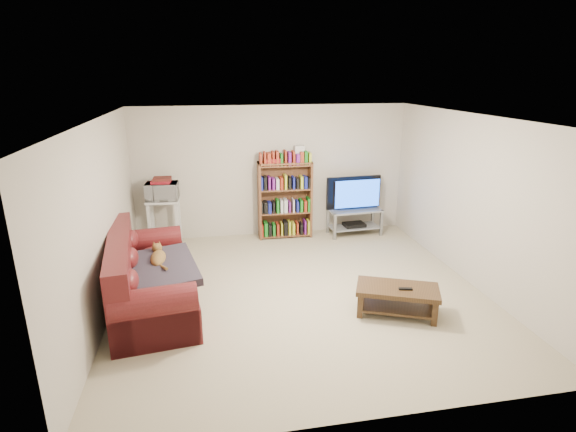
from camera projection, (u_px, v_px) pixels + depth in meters
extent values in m
plane|color=#BFB28E|center=(300.00, 292.00, 6.29)|extent=(5.00, 5.00, 0.00)
plane|color=white|center=(302.00, 118.00, 5.57)|extent=(5.00, 5.00, 0.00)
plane|color=beige|center=(273.00, 172.00, 8.27)|extent=(5.00, 0.00, 5.00)
plane|color=beige|center=(366.00, 299.00, 3.59)|extent=(5.00, 0.00, 5.00)
plane|color=beige|center=(102.00, 221.00, 5.50)|extent=(0.00, 5.00, 5.00)
plane|color=beige|center=(473.00, 201.00, 6.37)|extent=(0.00, 5.00, 5.00)
cube|color=maroon|center=(153.00, 289.00, 5.90)|extent=(1.27, 2.38, 0.43)
cube|color=maroon|center=(122.00, 274.00, 5.71)|extent=(0.55, 2.29, 0.95)
cube|color=maroon|center=(156.00, 325.00, 4.96)|extent=(0.96, 0.36, 0.55)
cube|color=maroon|center=(151.00, 257.00, 6.80)|extent=(0.96, 0.36, 0.55)
cube|color=#322C37|center=(159.00, 269.00, 5.68)|extent=(1.10, 1.30, 0.19)
cube|color=#3C2715|center=(398.00, 289.00, 5.63)|extent=(1.13, 0.86, 0.06)
cube|color=#3C2715|center=(396.00, 306.00, 5.70)|extent=(1.02, 0.77, 0.03)
cube|color=#3C2715|center=(360.00, 306.00, 5.59)|extent=(0.09, 0.09, 0.31)
cube|color=#3C2715|center=(435.00, 314.00, 5.42)|extent=(0.09, 0.09, 0.31)
cube|color=#3C2715|center=(362.00, 292.00, 5.95)|extent=(0.09, 0.09, 0.31)
cube|color=#3C2715|center=(432.00, 299.00, 5.77)|extent=(0.09, 0.09, 0.31)
cube|color=black|center=(406.00, 289.00, 5.56)|extent=(0.17, 0.09, 0.02)
cube|color=#999EA3|center=(355.00, 210.00, 8.42)|extent=(1.01, 0.51, 0.03)
cube|color=#999EA3|center=(354.00, 227.00, 8.52)|extent=(0.96, 0.48, 0.02)
cube|color=gray|center=(335.00, 227.00, 8.21)|extent=(0.05, 0.05, 0.49)
cube|color=gray|center=(381.00, 223.00, 8.43)|extent=(0.05, 0.05, 0.49)
cube|color=gray|center=(328.00, 221.00, 8.56)|extent=(0.05, 0.05, 0.49)
cube|color=gray|center=(373.00, 217.00, 8.78)|extent=(0.05, 0.05, 0.49)
imported|color=black|center=(356.00, 194.00, 8.33)|extent=(1.07, 0.21, 0.61)
cube|color=black|center=(354.00, 225.00, 8.51)|extent=(0.41, 0.30, 0.06)
cube|color=brown|center=(259.00, 201.00, 8.16)|extent=(0.04, 0.31, 1.42)
cube|color=brown|center=(310.00, 199.00, 8.31)|extent=(0.04, 0.31, 1.42)
cube|color=brown|center=(285.00, 163.00, 8.03)|extent=(0.99, 0.32, 0.03)
cube|color=maroon|center=(273.00, 160.00, 7.98)|extent=(0.29, 0.22, 0.08)
cube|color=silver|center=(163.00, 201.00, 7.69)|extent=(0.57, 0.43, 0.04)
cube|color=silver|center=(166.00, 231.00, 7.85)|extent=(0.51, 0.39, 0.03)
cube|color=silver|center=(150.00, 228.00, 7.65)|extent=(0.05, 0.05, 0.82)
cube|color=silver|center=(177.00, 227.00, 7.70)|extent=(0.05, 0.05, 0.82)
cube|color=silver|center=(153.00, 222.00, 7.94)|extent=(0.05, 0.05, 0.82)
cube|color=silver|center=(179.00, 221.00, 7.99)|extent=(0.05, 0.05, 0.82)
imported|color=silver|center=(162.00, 191.00, 7.64)|extent=(0.56, 0.40, 0.29)
cube|color=maroon|center=(161.00, 181.00, 7.59)|extent=(0.33, 0.30, 0.05)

